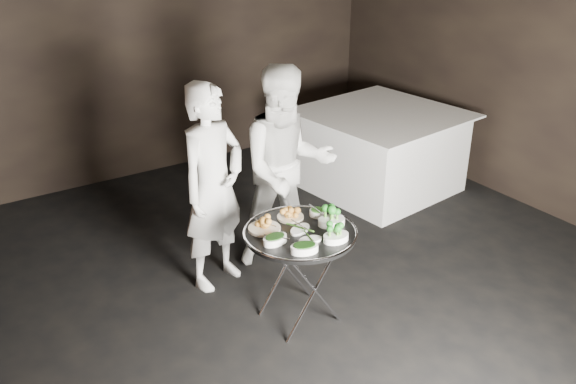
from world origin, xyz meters
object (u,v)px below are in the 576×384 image
tray_stand (300,272)px  serving_tray (300,233)px  waiter_left (213,188)px  waiter_right (287,168)px  dining_table (380,151)px

tray_stand → serving_tray: size_ratio=0.89×
tray_stand → waiter_left: waiter_left is taller
waiter_left → waiter_right: bearing=-21.7°
waiter_right → tray_stand: bearing=-100.4°
waiter_left → dining_table: size_ratio=1.11×
serving_tray → tray_stand: bearing=82.9°
tray_stand → waiter_right: size_ratio=0.42×
tray_stand → waiter_right: waiter_right is taller
tray_stand → dining_table: bearing=35.5°
serving_tray → waiter_left: size_ratio=0.48×
tray_stand → dining_table: (1.97, 1.41, 0.03)m
tray_stand → waiter_left: 0.92m
serving_tray → waiter_right: (0.38, 0.74, 0.12)m
serving_tray → dining_table: size_ratio=0.54×
waiter_left → waiter_right: size_ratio=0.97×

